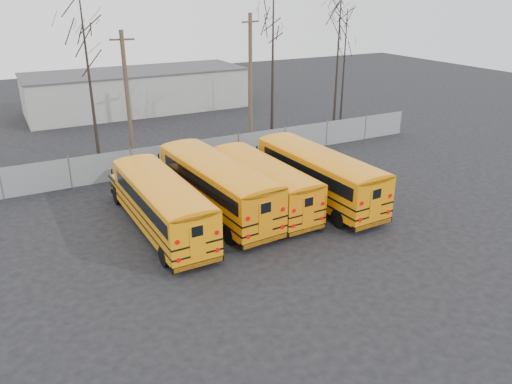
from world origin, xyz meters
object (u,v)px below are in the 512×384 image
bus_a (160,200)px  bus_b (215,182)px  utility_pole_right (250,76)px  bus_c (262,180)px  utility_pole_left (128,98)px  bus_d (316,171)px

bus_a → bus_b: bearing=12.1°
bus_a → utility_pole_right: bearing=46.6°
bus_c → utility_pole_left: (-4.56, 11.35, 3.13)m
bus_b → bus_d: bus_b is taller
bus_a → bus_c: bus_a is taller
bus_c → utility_pole_left: utility_pole_left is taller
bus_b → utility_pole_right: 16.05m
utility_pole_left → bus_b: bearing=-70.3°
bus_a → utility_pole_left: bearing=80.7°
bus_b → bus_d: bearing=-14.9°
bus_d → utility_pole_left: (-7.87, 12.04, 2.96)m
utility_pole_right → bus_c: bearing=-134.0°
bus_a → utility_pole_left: size_ratio=1.17×
bus_b → utility_pole_left: (-1.81, 10.89, 2.92)m
bus_c → bus_d: size_ratio=0.91×
bus_a → utility_pole_left: 12.21m
bus_a → bus_d: size_ratio=0.96×
bus_c → utility_pole_right: (6.19, 13.36, 3.54)m
bus_b → bus_d: 6.17m
utility_pole_left → utility_pole_right: 10.94m
bus_a → bus_b: (3.44, 0.82, 0.12)m
bus_b → bus_c: bearing=-13.6°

